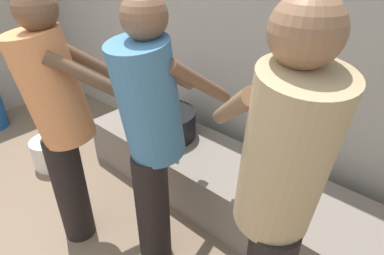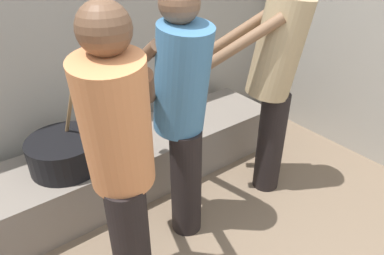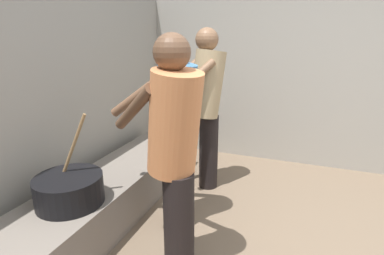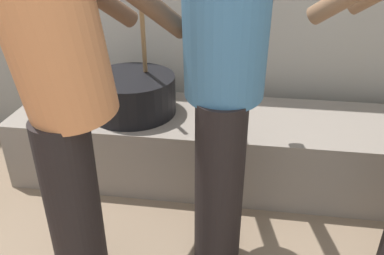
{
  "view_description": "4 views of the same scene",
  "coord_description": "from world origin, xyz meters",
  "px_view_note": "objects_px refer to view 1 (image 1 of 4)",
  "views": [
    {
      "loc": [
        1.64,
        0.2,
        1.78
      ],
      "look_at": [
        0.69,
        1.25,
        0.94
      ],
      "focal_mm": 30.27,
      "sensor_mm": 36.0,
      "label": 1
    },
    {
      "loc": [
        -0.49,
        -0.31,
        1.81
      ],
      "look_at": [
        0.49,
        0.98,
        0.86
      ],
      "focal_mm": 32.18,
      "sensor_mm": 36.0,
      "label": 2
    },
    {
      "loc": [
        -1.5,
        0.2,
        1.56
      ],
      "look_at": [
        0.29,
        0.88,
        0.98
      ],
      "focal_mm": 27.45,
      "sensor_mm": 36.0,
      "label": 3
    },
    {
      "loc": [
        0.6,
        -0.22,
        1.35
      ],
      "look_at": [
        0.41,
        1.11,
        0.64
      ],
      "focal_mm": 36.7,
      "sensor_mm": 36.0,
      "label": 4
    }
  ],
  "objects_px": {
    "cook_in_tan_shirt": "(279,194)",
    "cooking_pot_main": "(165,123)",
    "cook_in_blue_shirt": "(151,131)",
    "cook_in_orange_shirt": "(59,116)",
    "bucket_white_plastic": "(52,152)"
  },
  "relations": [
    {
      "from": "cook_in_blue_shirt",
      "to": "cooking_pot_main",
      "type": "bearing_deg",
      "value": 132.25
    },
    {
      "from": "cooking_pot_main",
      "to": "cook_in_orange_shirt",
      "type": "xyz_separation_m",
      "value": [
        0.03,
        -0.83,
        0.41
      ]
    },
    {
      "from": "cooking_pot_main",
      "to": "bucket_white_plastic",
      "type": "bearing_deg",
      "value": -145.35
    },
    {
      "from": "cook_in_tan_shirt",
      "to": "cooking_pot_main",
      "type": "bearing_deg",
      "value": 153.99
    },
    {
      "from": "cooking_pot_main",
      "to": "cook_in_blue_shirt",
      "type": "height_order",
      "value": "cook_in_blue_shirt"
    },
    {
      "from": "cooking_pot_main",
      "to": "cook_in_orange_shirt",
      "type": "height_order",
      "value": "cook_in_orange_shirt"
    },
    {
      "from": "cook_in_orange_shirt",
      "to": "cook_in_blue_shirt",
      "type": "height_order",
      "value": "same"
    },
    {
      "from": "cook_in_tan_shirt",
      "to": "bucket_white_plastic",
      "type": "height_order",
      "value": "cook_in_tan_shirt"
    },
    {
      "from": "cooking_pot_main",
      "to": "cook_in_blue_shirt",
      "type": "bearing_deg",
      "value": -47.75
    },
    {
      "from": "cook_in_tan_shirt",
      "to": "cook_in_blue_shirt",
      "type": "bearing_deg",
      "value": 177.5
    },
    {
      "from": "cook_in_orange_shirt",
      "to": "bucket_white_plastic",
      "type": "xyz_separation_m",
      "value": [
        -0.89,
        0.24,
        -0.78
      ]
    },
    {
      "from": "cook_in_tan_shirt",
      "to": "cook_in_orange_shirt",
      "type": "bearing_deg",
      "value": -170.72
    },
    {
      "from": "cook_in_blue_shirt",
      "to": "cook_in_orange_shirt",
      "type": "bearing_deg",
      "value": -154.98
    },
    {
      "from": "cook_in_orange_shirt",
      "to": "cook_in_tan_shirt",
      "type": "distance_m",
      "value": 1.27
    },
    {
      "from": "cook_in_orange_shirt",
      "to": "cooking_pot_main",
      "type": "bearing_deg",
      "value": 92.19
    }
  ]
}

